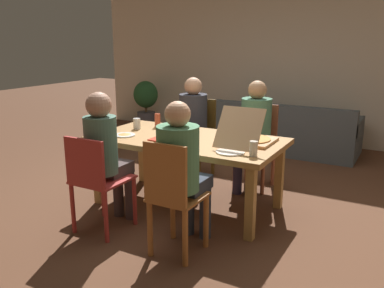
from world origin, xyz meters
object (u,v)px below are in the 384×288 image
chair_1 (258,143)px  plate_1 (230,152)px  plate_0 (124,135)px  person_1 (254,126)px  couch (284,134)px  chair_0 (173,197)px  dining_table (187,145)px  person_3 (106,149)px  person_2 (191,120)px  potted_plant (146,101)px  drinking_glass_3 (187,143)px  drinking_glass_0 (137,124)px  pizza_box_0 (172,139)px  person_0 (182,164)px  pizza_box_1 (250,138)px  chair_3 (96,179)px  drinking_glass_2 (158,120)px  chair_2 (197,136)px  drinking_glass_1 (254,149)px

chair_1 → plate_1: chair_1 is taller
plate_0 → person_1: bearing=45.4°
plate_0 → couch: couch is taller
chair_0 → dining_table: bearing=113.6°
person_3 → person_2: bearing=90.0°
person_3 → potted_plant: 4.17m
couch → drinking_glass_3: bearing=-90.1°
person_2 → drinking_glass_0: 0.75m
person_1 → person_2: (-0.80, -0.02, -0.00)m
person_2 → pizza_box_0: 0.98m
person_0 → potted_plant: (-2.91, 3.62, -0.20)m
person_1 → pizza_box_1: size_ratio=1.92×
chair_3 → drinking_glass_2: size_ratio=6.00×
drinking_glass_0 → drinking_glass_2: size_ratio=0.79×
chair_1 → person_1: size_ratio=0.77×
dining_table → person_0: bearing=-63.0°
potted_plant → drinking_glass_3: bearing=-49.7°
chair_1 → plate_1: 1.25m
person_0 → plate_0: size_ratio=5.60×
chair_0 → pizza_box_0: bearing=122.1°
person_0 → drinking_glass_3: person_0 is taller
chair_3 → plate_1: size_ratio=3.45×
chair_2 → pizza_box_0: size_ratio=2.77×
dining_table → pizza_box_1: (0.63, 0.09, 0.13)m
pizza_box_0 → chair_0: bearing=-57.9°
pizza_box_0 → couch: size_ratio=0.16×
person_3 → chair_0: bearing=-11.6°
pizza_box_0 → drinking_glass_1: drinking_glass_1 is taller
chair_2 → drinking_glass_0: 0.92m
chair_1 → chair_2: bearing=-178.7°
person_1 → chair_2: (-0.80, 0.12, -0.22)m
chair_1 → pizza_box_0: 1.21m
plate_1 → drinking_glass_3: (-0.37, -0.12, 0.06)m
couch → person_0: bearing=-87.0°
chair_1 → pizza_box_1: bearing=-75.4°
chair_2 → plate_1: 1.57m
person_3 → plate_0: size_ratio=5.67×
person_2 → couch: size_ratio=0.57×
dining_table → chair_2: (-0.39, 0.91, -0.14)m
plate_1 → drinking_glass_3: 0.39m
couch → potted_plant: (-2.74, 0.27, 0.26)m
chair_1 → pizza_box_1: size_ratio=1.47×
drinking_glass_0 → pizza_box_1: bearing=-0.0°
chair_0 → person_0: person_0 is taller
plate_1 → drinking_glass_2: bearing=153.3°
chair_0 → chair_1: (-0.00, 1.87, 0.01)m
person_0 → pizza_box_1: bearing=76.1°
pizza_box_1 → drinking_glass_2: 1.19m
potted_plant → person_3: bearing=-59.5°
chair_3 → couch: bearing=79.8°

